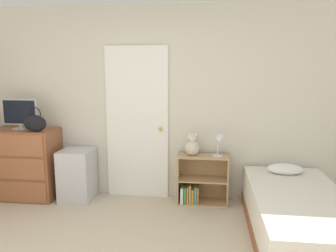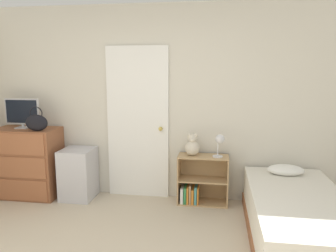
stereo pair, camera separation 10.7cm
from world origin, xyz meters
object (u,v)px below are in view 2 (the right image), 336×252
at_px(storage_bin, 78,174).
at_px(bookshelf, 199,184).
at_px(dresser, 28,162).
at_px(tv, 22,113).
at_px(handbag, 37,122).
at_px(teddy_bear, 192,146).
at_px(bed, 298,218).
at_px(desk_lamp, 220,141).

bearing_deg(storage_bin, bookshelf, 2.81).
relative_size(dresser, tv, 1.96).
bearing_deg(handbag, teddy_bear, 6.86).
bearing_deg(teddy_bear, bed, -35.78).
height_order(handbag, bookshelf, handbag).
relative_size(tv, handbag, 1.51).
bearing_deg(storage_bin, dresser, -178.21).
xyz_separation_m(storage_bin, bed, (2.65, -0.74, -0.09)).
distance_m(handbag, storage_bin, 0.86).
relative_size(dresser, handbag, 2.95).
relative_size(tv, teddy_bear, 1.67).
bearing_deg(bed, dresser, 167.89).
distance_m(handbag, teddy_bear, 2.02).
bearing_deg(dresser, desk_lamp, 1.10).
relative_size(dresser, storage_bin, 1.39).
distance_m(dresser, teddy_bear, 2.25).
relative_size(bookshelf, bed, 0.33).
bearing_deg(teddy_bear, dresser, -177.60).
bearing_deg(teddy_bear, tv, -178.34).
distance_m(storage_bin, desk_lamp, 1.93).
distance_m(bookshelf, teddy_bear, 0.51).
bearing_deg(desk_lamp, tv, -179.52).
distance_m(dresser, bed, 3.45).
bearing_deg(storage_bin, desk_lamp, 0.83).
relative_size(tv, bookshelf, 0.74).
bearing_deg(bookshelf, storage_bin, -177.19).
distance_m(tv, bookshelf, 2.53).
distance_m(dresser, storage_bin, 0.72).
distance_m(dresser, tv, 0.68).
bearing_deg(bookshelf, bed, -38.38).
bearing_deg(desk_lamp, bed, -44.33).
relative_size(desk_lamp, bed, 0.15).
relative_size(storage_bin, teddy_bear, 2.36).
distance_m(tv, teddy_bear, 2.31).
height_order(tv, bed, tv).
height_order(tv, desk_lamp, tv).
bearing_deg(bed, desk_lamp, 135.67).
distance_m(tv, storage_bin, 1.11).
bearing_deg(desk_lamp, storage_bin, -179.17).
distance_m(teddy_bear, bed, 1.49).
height_order(tv, handbag, tv).
bearing_deg(desk_lamp, bookshelf, 168.22).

